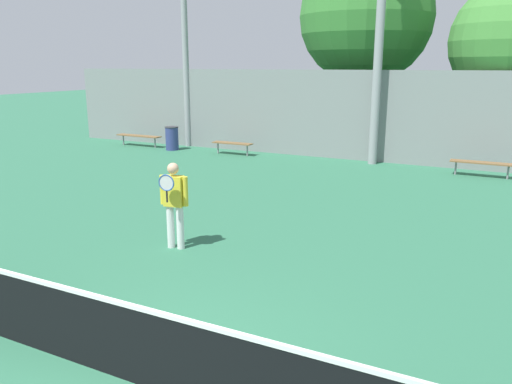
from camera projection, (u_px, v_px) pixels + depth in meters
The scene contains 11 objects.
tennis_net at pixel (146, 347), 5.33m from camera, with size 11.34×0.09×0.96m.
tennis_player at pixel (174, 200), 9.37m from camera, with size 0.57×0.44×1.67m.
bench_courtside_near at pixel (139, 136), 21.42m from camera, with size 2.15×0.40×0.47m.
bench_adjacent_court at pixel (482, 163), 15.56m from camera, with size 1.88×0.40×0.47m.
bench_by_gate at pixel (232, 144), 19.43m from camera, with size 1.64×0.40×0.47m.
light_pole_near_left at pixel (184, 0), 20.13m from camera, with size 0.90×0.60×10.29m.
light_pole_center_back at pixel (380, 18), 16.54m from camera, with size 0.90×0.60×8.64m.
trash_bin at pixel (172, 138), 20.50m from camera, with size 0.55×0.55×0.96m.
back_fence at pixel (404, 118), 17.33m from camera, with size 29.52×0.06×3.24m.
tree_green_tall at pixel (366, 17), 19.92m from camera, with size 5.34×5.34×7.97m.
tree_green_broad at pixel (510, 42), 17.12m from camera, with size 4.09×4.09×6.25m.
Camera 1 is at (3.18, -3.72, 3.43)m, focal length 35.00 mm.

